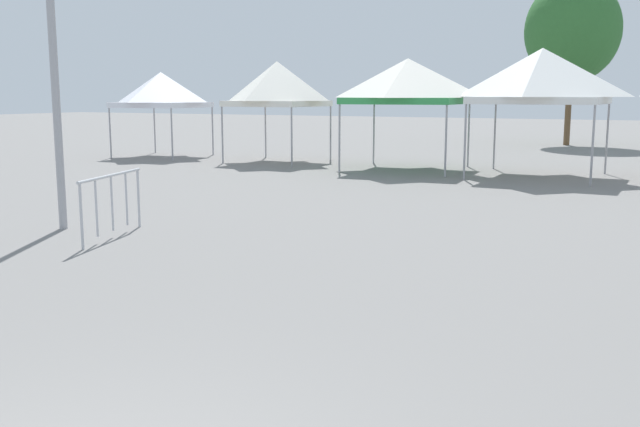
{
  "coord_description": "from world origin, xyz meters",
  "views": [
    {
      "loc": [
        2.93,
        -2.49,
        2.39
      ],
      "look_at": [
        -0.03,
        3.37,
        1.3
      ],
      "focal_mm": 40.47,
      "sensor_mm": 36.0,
      "label": 1
    }
  ],
  "objects_px": {
    "canopy_tent_far_left": "(408,81)",
    "crowd_barrier_by_lift": "(112,193)",
    "tree_behind_tents_center": "(573,31)",
    "canopy_tent_far_right": "(542,76)",
    "canopy_tent_left_of_center": "(277,84)",
    "canopy_tent_center": "(161,90)"
  },
  "relations": [
    {
      "from": "canopy_tent_far_left",
      "to": "crowd_barrier_by_lift",
      "type": "bearing_deg",
      "value": -92.53
    },
    {
      "from": "canopy_tent_left_of_center",
      "to": "crowd_barrier_by_lift",
      "type": "height_order",
      "value": "canopy_tent_left_of_center"
    },
    {
      "from": "canopy_tent_center",
      "to": "canopy_tent_far_right",
      "type": "height_order",
      "value": "canopy_tent_far_right"
    },
    {
      "from": "canopy_tent_left_of_center",
      "to": "canopy_tent_far_right",
      "type": "relative_size",
      "value": 0.95
    },
    {
      "from": "canopy_tent_far_left",
      "to": "tree_behind_tents_center",
      "type": "bearing_deg",
      "value": 78.24
    },
    {
      "from": "canopy_tent_left_of_center",
      "to": "tree_behind_tents_center",
      "type": "relative_size",
      "value": 0.46
    },
    {
      "from": "canopy_tent_far_left",
      "to": "canopy_tent_left_of_center",
      "type": "bearing_deg",
      "value": 175.32
    },
    {
      "from": "canopy_tent_far_right",
      "to": "canopy_tent_far_left",
      "type": "bearing_deg",
      "value": 176.94
    },
    {
      "from": "canopy_tent_far_left",
      "to": "tree_behind_tents_center",
      "type": "height_order",
      "value": "tree_behind_tents_center"
    },
    {
      "from": "tree_behind_tents_center",
      "to": "crowd_barrier_by_lift",
      "type": "distance_m",
      "value": 27.35
    },
    {
      "from": "canopy_tent_center",
      "to": "canopy_tent_far_right",
      "type": "bearing_deg",
      "value": -2.35
    },
    {
      "from": "tree_behind_tents_center",
      "to": "crowd_barrier_by_lift",
      "type": "relative_size",
      "value": 3.77
    },
    {
      "from": "canopy_tent_left_of_center",
      "to": "tree_behind_tents_center",
      "type": "bearing_deg",
      "value": 59.86
    },
    {
      "from": "canopy_tent_far_right",
      "to": "canopy_tent_left_of_center",
      "type": "bearing_deg",
      "value": 176.05
    },
    {
      "from": "canopy_tent_left_of_center",
      "to": "canopy_tent_far_left",
      "type": "height_order",
      "value": "canopy_tent_left_of_center"
    },
    {
      "from": "canopy_tent_center",
      "to": "crowd_barrier_by_lift",
      "type": "distance_m",
      "value": 16.29
    },
    {
      "from": "crowd_barrier_by_lift",
      "to": "canopy_tent_center",
      "type": "bearing_deg",
      "value": 126.01
    },
    {
      "from": "canopy_tent_center",
      "to": "tree_behind_tents_center",
      "type": "distance_m",
      "value": 19.05
    },
    {
      "from": "canopy_tent_left_of_center",
      "to": "canopy_tent_far_left",
      "type": "distance_m",
      "value": 5.0
    },
    {
      "from": "canopy_tent_far_right",
      "to": "crowd_barrier_by_lift",
      "type": "relative_size",
      "value": 1.81
    },
    {
      "from": "canopy_tent_far_right",
      "to": "crowd_barrier_by_lift",
      "type": "xyz_separation_m",
      "value": [
        -4.7,
        -12.51,
        -2.15
      ]
    },
    {
      "from": "canopy_tent_left_of_center",
      "to": "crowd_barrier_by_lift",
      "type": "distance_m",
      "value": 14.01
    }
  ]
}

